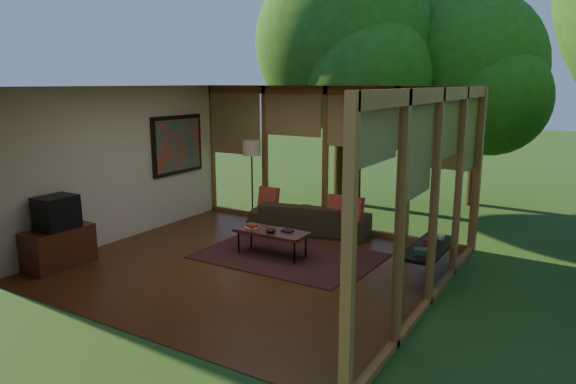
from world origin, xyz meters
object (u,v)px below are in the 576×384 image
Objects in this scene: sofa at (304,217)px; floor_lamp at (252,152)px; coffee_table at (272,233)px; side_console at (424,248)px; television at (56,212)px; media_cabinet at (59,247)px.

floor_lamp reaches higher than sofa.
side_console is at bearing 10.02° from coffee_table.
media_cabinet is at bearing -180.00° from television.
television is 3.28m from coffee_table.
sofa reaches higher than side_console.
coffee_table is at bearing -46.85° from floor_lamp.
side_console is (2.35, 0.42, 0.02)m from coffee_table.
side_console is (4.85, 2.49, -0.44)m from television.
television is (-2.27, -3.54, 0.56)m from sofa.
media_cabinet is 5.47m from side_console.
coffee_table is (0.23, -1.47, 0.11)m from sofa.
sofa is 1.63× the size of coffee_table.
side_console is at bearing -16.85° from floor_lamp.
media_cabinet reaches higher than coffee_table.
television is at bearing 43.80° from sofa.
side_console reaches higher than coffee_table.
media_cabinet is 0.83× the size of coffee_table.
coffee_table is at bearing 85.38° from sofa.
sofa reaches higher than coffee_table.
side_console is (4.87, 2.49, 0.11)m from media_cabinet.
television is at bearing -140.35° from coffee_table.
sofa is 1.49m from coffee_table.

